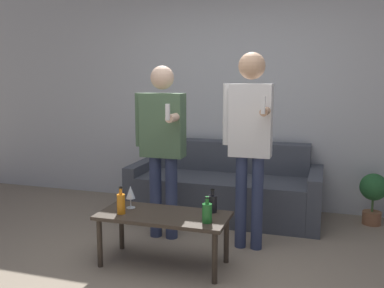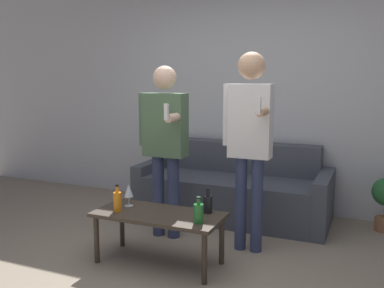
{
  "view_description": "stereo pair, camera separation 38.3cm",
  "coord_description": "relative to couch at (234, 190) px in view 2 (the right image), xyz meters",
  "views": [
    {
      "loc": [
        1.05,
        -2.8,
        1.54
      ],
      "look_at": [
        -0.09,
        0.82,
        0.95
      ],
      "focal_mm": 40.0,
      "sensor_mm": 36.0,
      "label": 1
    },
    {
      "loc": [
        1.4,
        -2.66,
        1.54
      ],
      "look_at": [
        -0.09,
        0.82,
        0.95
      ],
      "focal_mm": 40.0,
      "sensor_mm": 36.0,
      "label": 2
    }
  ],
  "objects": [
    {
      "name": "bottle_orange",
      "position": [
        0.18,
        -1.27,
        0.22
      ],
      "size": [
        0.08,
        0.08,
        0.2
      ],
      "color": "black",
      "rests_on": "coffee_table"
    },
    {
      "name": "couch",
      "position": [
        0.0,
        0.0,
        0.0
      ],
      "size": [
        2.09,
        0.87,
        0.8
      ],
      "color": "#474C56",
      "rests_on": "ground_plane"
    },
    {
      "name": "bottle_green",
      "position": [
        0.21,
        -1.53,
        0.22
      ],
      "size": [
        0.08,
        0.08,
        0.21
      ],
      "color": "#23752D",
      "rests_on": "coffee_table"
    },
    {
      "name": "bottle_dark",
      "position": [
        -0.52,
        -1.54,
        0.23
      ],
      "size": [
        0.07,
        0.07,
        0.23
      ],
      "color": "orange",
      "rests_on": "coffee_table"
    },
    {
      "name": "person_standing_left",
      "position": [
        -0.42,
        -0.86,
        0.68
      ],
      "size": [
        0.48,
        0.42,
        1.65
      ],
      "color": "navy",
      "rests_on": "ground_plane"
    },
    {
      "name": "wall_back",
      "position": [
        -0.0,
        0.45,
        1.05
      ],
      "size": [
        8.0,
        0.06,
        2.7
      ],
      "color": "silver",
      "rests_on": "ground_plane"
    },
    {
      "name": "person_standing_right",
      "position": [
        0.41,
        -0.87,
        0.77
      ],
      "size": [
        0.43,
        0.43,
        1.76
      ],
      "color": "navy",
      "rests_on": "ground_plane"
    },
    {
      "name": "ground_plane",
      "position": [
        -0.0,
        -1.78,
        -0.3
      ],
      "size": [
        16.0,
        16.0,
        0.0
      ],
      "primitive_type": "plane",
      "color": "gray"
    },
    {
      "name": "wine_glass_near",
      "position": [
        -0.52,
        -1.37,
        0.27
      ],
      "size": [
        0.08,
        0.08,
        0.19
      ],
      "color": "silver",
      "rests_on": "coffee_table"
    },
    {
      "name": "coffee_table",
      "position": [
        -0.19,
        -1.44,
        0.09
      ],
      "size": [
        1.07,
        0.49,
        0.44
      ],
      "color": "#3D3328",
      "rests_on": "ground_plane"
    }
  ]
}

